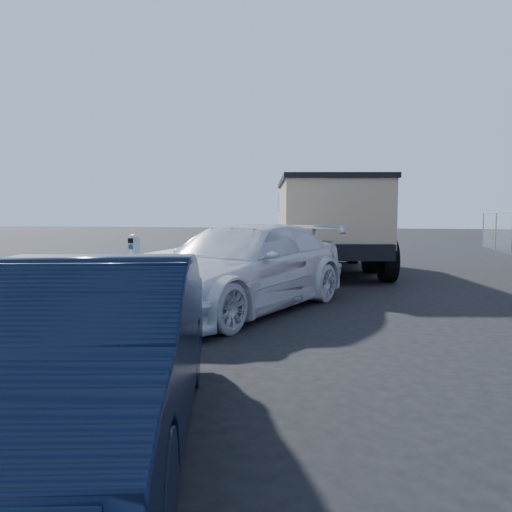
% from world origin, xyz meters
% --- Properties ---
extents(ground, '(120.00, 120.00, 0.00)m').
position_xyz_m(ground, '(0.00, 0.00, 0.00)').
color(ground, black).
rests_on(ground, ground).
extents(streetside, '(6.12, 50.00, 0.15)m').
position_xyz_m(streetside, '(-5.57, 2.00, 0.07)').
color(streetside, gray).
rests_on(streetside, ground).
extents(parking_meter, '(0.20, 0.17, 1.26)m').
position_xyz_m(parking_meter, '(-3.12, 0.11, 1.03)').
color(parking_meter, '#3F4247').
rests_on(parking_meter, ground).
extents(white_wagon, '(3.69, 5.61, 1.51)m').
position_xyz_m(white_wagon, '(-1.78, 1.61, 0.75)').
color(white_wagon, silver).
rests_on(white_wagon, ground).
extents(navy_sedan, '(2.58, 4.32, 1.34)m').
position_xyz_m(navy_sedan, '(-1.45, -3.78, 0.67)').
color(navy_sedan, black).
rests_on(navy_sedan, ground).
extents(dump_truck, '(4.20, 7.54, 2.80)m').
position_xyz_m(dump_truck, '(-1.11, 8.52, 1.57)').
color(dump_truck, black).
rests_on(dump_truck, ground).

